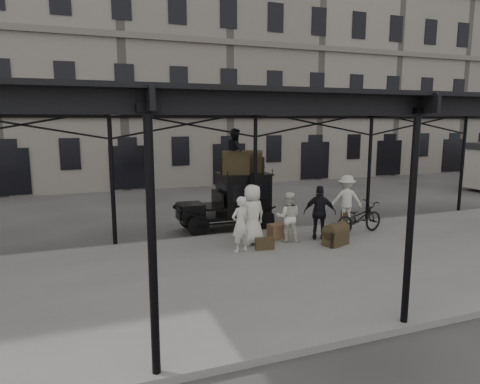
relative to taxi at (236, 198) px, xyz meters
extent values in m
plane|color=#383533|center=(0.38, -3.04, -1.20)|extent=(120.00, 120.00, 0.00)
cube|color=slate|center=(0.38, -5.04, -1.13)|extent=(28.00, 8.00, 0.15)
cylinder|color=black|center=(10.38, -1.04, 0.95)|extent=(0.14, 0.14, 4.30)
cylinder|color=black|center=(0.38, -1.04, 0.95)|extent=(0.14, 0.14, 4.30)
cylinder|color=black|center=(0.38, -8.84, 0.95)|extent=(0.14, 0.14, 4.30)
cube|color=black|center=(0.38, -1.04, 3.28)|extent=(22.00, 0.10, 0.45)
cube|color=black|center=(0.38, -8.84, 3.28)|extent=(22.00, 0.10, 0.45)
cube|color=black|center=(0.38, -4.74, 3.45)|extent=(22.50, 9.00, 0.08)
cube|color=silver|center=(0.38, -4.74, 3.52)|extent=(18.00, 7.00, 0.04)
cube|color=slate|center=(0.38, 14.96, 5.80)|extent=(64.00, 8.00, 14.00)
cylinder|color=black|center=(-1.68, -0.72, -0.80)|extent=(0.80, 0.10, 0.80)
cylinder|color=black|center=(-1.68, 0.72, -0.80)|extent=(0.80, 0.10, 0.80)
cylinder|color=black|center=(0.92, -0.72, -0.80)|extent=(0.80, 0.10, 0.80)
cylinder|color=black|center=(0.92, 0.72, -0.80)|extent=(0.80, 0.10, 0.80)
cube|color=black|center=(-0.43, 0.00, -0.65)|extent=(3.60, 1.25, 0.12)
cube|color=black|center=(-1.78, 0.00, -0.35)|extent=(0.90, 1.00, 0.55)
cube|color=black|center=(-2.25, 0.00, -0.35)|extent=(0.06, 0.70, 0.55)
cube|color=black|center=(-0.98, 0.00, -0.25)|extent=(0.70, 1.30, 0.10)
cube|color=black|center=(0.32, 0.00, 0.15)|extent=(1.80, 1.45, 1.55)
cube|color=black|center=(0.32, -0.73, 0.35)|extent=(1.40, 0.02, 0.60)
cube|color=black|center=(0.32, 0.00, 0.95)|extent=(1.90, 1.55, 0.06)
imported|color=silver|center=(-1.04, -3.26, -0.18)|extent=(0.73, 0.59, 1.74)
imported|color=silver|center=(0.87, -2.76, -0.21)|extent=(1.01, 0.92, 1.68)
imported|color=silver|center=(-0.38, -2.64, -0.06)|extent=(1.10, 0.87, 1.99)
imported|color=black|center=(1.98, -2.93, -0.12)|extent=(1.17, 0.95, 1.86)
imported|color=silver|center=(4.21, -1.24, -0.09)|extent=(1.42, 1.15, 1.92)
imported|color=black|center=(3.72, -2.76, -0.48)|extent=(2.29, 1.15, 1.15)
imported|color=black|center=(-0.03, -0.10, 1.83)|extent=(0.76, 0.92, 1.71)
cube|color=#8B6240|center=(0.69, -2.31, -0.80)|extent=(0.64, 0.51, 0.50)
cube|color=#41331E|center=(4.14, -1.24, -0.83)|extent=(0.36, 0.61, 0.45)
cube|color=#41331E|center=(-0.26, -3.38, -0.85)|extent=(0.62, 0.24, 0.40)
camera|label=1|loc=(-5.60, -15.24, 2.97)|focal=32.00mm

